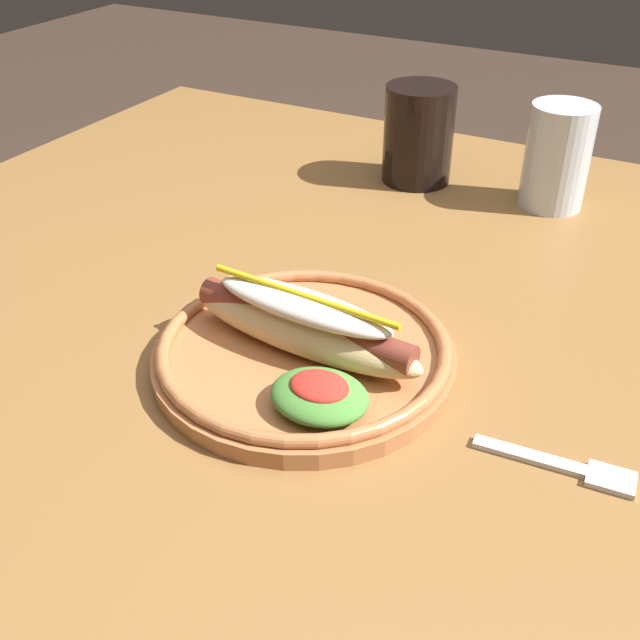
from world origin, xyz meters
TOP-DOWN VIEW (x-y plane):
  - dining_table at (0.00, 0.00)m, footprint 1.38×1.02m
  - hot_dog_plate at (-0.07, -0.13)m, footprint 0.27×0.27m
  - fork at (0.16, -0.15)m, footprint 0.12×0.03m
  - soda_cup at (-0.15, 0.31)m, footprint 0.09×0.09m
  - water_cup at (0.03, 0.31)m, footprint 0.08×0.08m

SIDE VIEW (x-z plane):
  - dining_table at x=0.00m, z-range 0.28..1.02m
  - fork at x=0.16m, z-range 0.74..0.74m
  - hot_dog_plate at x=-0.07m, z-range 0.72..0.80m
  - soda_cup at x=-0.15m, z-range 0.74..0.87m
  - water_cup at x=0.03m, z-range 0.74..0.87m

